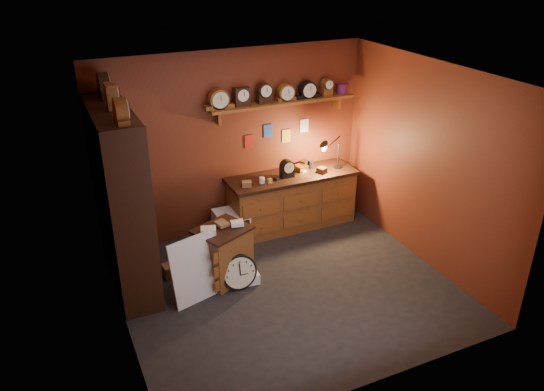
% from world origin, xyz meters
% --- Properties ---
extents(floor, '(4.00, 4.00, 0.00)m').
position_xyz_m(floor, '(0.00, 0.00, 0.00)').
color(floor, black).
rests_on(floor, ground).
extents(room_shell, '(4.02, 3.62, 2.71)m').
position_xyz_m(room_shell, '(0.04, 0.11, 1.72)').
color(room_shell, maroon).
rests_on(room_shell, ground).
extents(shelving_unit, '(0.47, 1.60, 2.58)m').
position_xyz_m(shelving_unit, '(-1.79, 0.98, 1.25)').
color(shelving_unit, black).
rests_on(shelving_unit, ground).
extents(workbench, '(1.98, 0.66, 1.36)m').
position_xyz_m(workbench, '(0.79, 1.47, 0.47)').
color(workbench, brown).
rests_on(workbench, ground).
extents(low_cabinet, '(0.81, 0.76, 0.83)m').
position_xyz_m(low_cabinet, '(-0.66, 0.54, 0.40)').
color(low_cabinet, brown).
rests_on(low_cabinet, ground).
extents(big_round_clock, '(0.47, 0.16, 0.47)m').
position_xyz_m(big_round_clock, '(-0.55, 0.26, 0.23)').
color(big_round_clock, black).
rests_on(big_round_clock, ground).
extents(white_panel, '(0.67, 0.34, 0.85)m').
position_xyz_m(white_panel, '(-1.11, 0.27, 0.00)').
color(white_panel, silver).
rests_on(white_panel, ground).
extents(mini_fridge, '(0.46, 0.48, 0.47)m').
position_xyz_m(mini_fridge, '(-0.23, 1.39, 0.24)').
color(mini_fridge, silver).
rests_on(mini_fridge, ground).
extents(floor_box_a, '(0.34, 0.30, 0.18)m').
position_xyz_m(floor_box_a, '(-1.01, 0.43, 0.09)').
color(floor_box_a, brown).
rests_on(floor_box_a, ground).
extents(floor_box_b, '(0.25, 0.29, 0.14)m').
position_xyz_m(floor_box_b, '(-0.39, 0.36, 0.07)').
color(floor_box_b, white).
rests_on(floor_box_b, ground).
extents(floor_box_c, '(0.24, 0.21, 0.17)m').
position_xyz_m(floor_box_c, '(-1.26, 0.89, 0.08)').
color(floor_box_c, brown).
rests_on(floor_box_c, ground).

